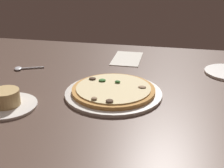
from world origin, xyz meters
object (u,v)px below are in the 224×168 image
object	(u,v)px
paper_menu	(127,59)
pizza_main	(113,91)
ramekin_on_saucer	(6,101)
spoon	(22,68)

from	to	relation	value
paper_menu	pizza_main	bearing A→B (deg)	92.10
ramekin_on_saucer	spoon	world-z (taller)	ramekin_on_saucer
pizza_main	ramekin_on_saucer	bearing A→B (deg)	27.31
pizza_main	spoon	xyz separation A→B (cm)	(39.36, -15.51, -0.73)
pizza_main	ramekin_on_saucer	world-z (taller)	ramekin_on_saucer
ramekin_on_saucer	paper_menu	distance (cm)	58.25
paper_menu	spoon	distance (cm)	43.31
ramekin_on_saucer	spoon	size ratio (longest dim) A/B	1.56
pizza_main	ramekin_on_saucer	distance (cm)	32.32
paper_menu	spoon	world-z (taller)	spoon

